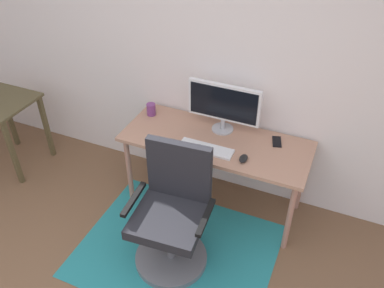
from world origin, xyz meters
TOP-DOWN VIEW (x-y plane):
  - wall_back at (0.00, 2.20)m, footprint 6.00×0.10m
  - area_rug at (0.18, 1.22)m, footprint 1.50×1.19m
  - desk at (0.25, 1.83)m, footprint 1.52×0.60m
  - monitor at (0.25, 1.99)m, footprint 0.60×0.18m
  - keyboard at (0.23, 1.68)m, footprint 0.43×0.13m
  - computer_mouse at (0.53, 1.67)m, footprint 0.06×0.10m
  - coffee_cup at (-0.40, 1.96)m, footprint 0.08×0.08m
  - cell_phone at (0.71, 1.99)m, footprint 0.10×0.15m
  - office_chair at (0.17, 1.17)m, footprint 0.61×0.55m
  - side_table at (-1.77, 1.59)m, footprint 0.56×0.54m

SIDE VIEW (x-z plane):
  - area_rug at x=0.18m, z-range 0.00..0.01m
  - office_chair at x=0.17m, z-range -0.09..0.89m
  - side_table at x=-1.77m, z-range 0.21..0.93m
  - desk at x=0.25m, z-range 0.28..0.98m
  - cell_phone at x=0.71m, z-range 0.70..0.71m
  - keyboard at x=0.23m, z-range 0.70..0.72m
  - computer_mouse at x=0.53m, z-range 0.70..0.74m
  - coffee_cup at x=-0.40m, z-range 0.70..0.81m
  - monitor at x=0.25m, z-range 0.74..1.15m
  - wall_back at x=0.00m, z-range 0.00..2.60m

